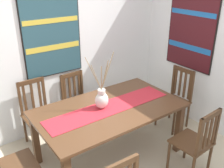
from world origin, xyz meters
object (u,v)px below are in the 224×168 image
(painting_on_back_wall, at_px, (52,35))
(painting_on_side_wall, at_px, (191,30))
(chair_5, at_px, (196,142))
(chair_0, at_px, (10,165))
(chair_3, at_px, (176,98))
(centerpiece_vase, at_px, (102,99))
(chair_2, at_px, (77,100))
(chair_1, at_px, (38,113))
(dining_table, at_px, (109,114))

(painting_on_back_wall, height_order, painting_on_side_wall, painting_on_side_wall)
(chair_5, relative_size, painting_on_back_wall, 0.78)
(chair_0, bearing_deg, chair_3, 0.08)
(chair_3, relative_size, painting_on_side_wall, 0.78)
(centerpiece_vase, xyz_separation_m, chair_5, (0.74, -0.93, -0.41))
(chair_0, height_order, chair_2, chair_2)
(centerpiece_vase, relative_size, chair_5, 0.77)
(chair_0, distance_m, painting_on_back_wall, 1.85)
(chair_2, xyz_separation_m, painting_on_side_wall, (1.70, -0.75, 1.05))
(painting_on_side_wall, bearing_deg, chair_3, -157.27)
(chair_3, height_order, chair_5, chair_3)
(chair_0, height_order, chair_5, chair_5)
(centerpiece_vase, bearing_deg, chair_5, -51.57)
(chair_0, height_order, painting_on_side_wall, painting_on_side_wall)
(chair_2, height_order, chair_3, chair_3)
(centerpiece_vase, distance_m, painting_on_back_wall, 1.24)
(chair_1, xyz_separation_m, chair_3, (1.98, -0.86, 0.01))
(centerpiece_vase, xyz_separation_m, chair_3, (1.42, -0.02, -0.40))
(chair_1, bearing_deg, chair_5, -53.64)
(painting_on_back_wall, bearing_deg, chair_1, -152.29)
(painting_on_back_wall, distance_m, painting_on_side_wall, 2.15)
(centerpiece_vase, xyz_separation_m, painting_on_side_wall, (1.81, 0.14, 0.62))
(chair_5, height_order, painting_on_side_wall, painting_on_side_wall)
(dining_table, xyz_separation_m, chair_5, (0.65, -0.89, -0.18))
(chair_0, distance_m, chair_5, 2.15)
(dining_table, relative_size, chair_2, 2.07)
(chair_2, bearing_deg, centerpiece_vase, -96.94)
(chair_5, height_order, painting_on_back_wall, painting_on_back_wall)
(painting_on_side_wall, bearing_deg, dining_table, -173.84)
(chair_5, distance_m, painting_on_side_wall, 1.83)
(dining_table, distance_m, chair_5, 1.12)
(dining_table, xyz_separation_m, centerpiece_vase, (-0.09, 0.05, 0.23))
(chair_5, bearing_deg, chair_1, 126.36)
(chair_2, xyz_separation_m, chair_5, (0.63, -1.83, 0.01))
(chair_3, bearing_deg, chair_5, -126.61)
(chair_3, distance_m, painting_on_side_wall, 1.11)
(chair_0, height_order, chair_1, chair_1)
(chair_5, bearing_deg, dining_table, 126.40)
(chair_0, distance_m, painting_on_side_wall, 3.19)
(chair_2, relative_size, painting_on_back_wall, 0.75)
(dining_table, height_order, chair_3, chair_3)
(chair_0, bearing_deg, painting_on_side_wall, 3.15)
(chair_1, relative_size, chair_3, 0.99)
(chair_2, bearing_deg, chair_0, -145.06)
(centerpiece_vase, height_order, chair_3, centerpiece_vase)
(dining_table, height_order, centerpiece_vase, centerpiece_vase)
(centerpiece_vase, relative_size, chair_0, 0.81)
(dining_table, bearing_deg, centerpiece_vase, 152.09)
(centerpiece_vase, bearing_deg, chair_1, 123.93)
(dining_table, distance_m, chair_0, 1.31)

